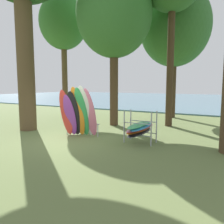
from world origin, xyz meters
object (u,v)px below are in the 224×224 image
(tree_deep_back, at_px, (175,26))
(tree_far_right_back, at_px, (63,23))
(board_storage_rack, at_px, (140,129))
(tree_far_left_back, at_px, (114,14))
(leaning_board_pile, at_px, (78,113))

(tree_deep_back, bearing_deg, tree_far_right_back, -153.63)
(board_storage_rack, bearing_deg, tree_far_left_back, 133.67)
(tree_far_right_back, relative_size, board_storage_rack, 3.90)
(tree_far_left_back, height_order, board_storage_rack, tree_far_left_back)
(tree_far_right_back, height_order, leaning_board_pile, tree_far_right_back)
(tree_deep_back, height_order, leaning_board_pile, tree_deep_back)
(tree_far_right_back, bearing_deg, board_storage_rack, -29.66)
(tree_far_left_back, relative_size, tree_far_right_back, 1.00)
(tree_far_left_back, distance_m, leaning_board_pile, 5.89)
(tree_far_right_back, distance_m, board_storage_rack, 10.32)
(board_storage_rack, bearing_deg, leaning_board_pile, -172.00)
(tree_far_right_back, distance_m, leaning_board_pile, 8.47)
(leaning_board_pile, bearing_deg, tree_deep_back, 76.01)
(tree_far_left_back, xyz_separation_m, leaning_board_pile, (0.06, -3.28, -4.90))
(board_storage_rack, bearing_deg, tree_far_right_back, 150.34)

